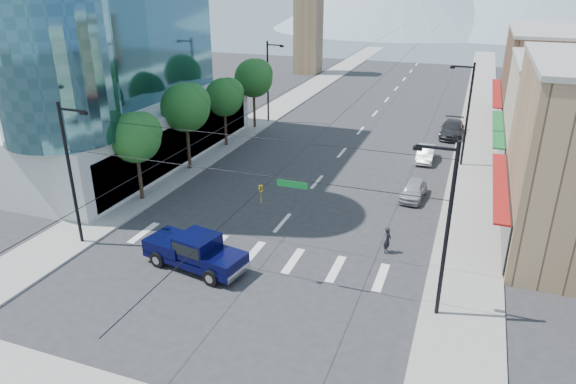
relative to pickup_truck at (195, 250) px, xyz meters
name	(u,v)px	position (x,y,z in m)	size (l,w,h in m)	color
ground	(246,266)	(2.66, 1.08, -1.09)	(160.00, 160.00, 0.00)	#28282B
sidewalk_left	(288,102)	(-9.34, 41.08, -1.02)	(4.00, 120.00, 0.15)	gray
sidewalk_right	(479,118)	(14.66, 41.08, -1.02)	(4.00, 120.00, 0.15)	gray
shop_far	(563,80)	(22.66, 41.08, 3.91)	(12.00, 18.00, 10.00)	brown
clock_tower	(309,8)	(-13.84, 63.08, 9.55)	(4.80, 4.80, 20.40)	#8C6B4C
tree_near	(137,136)	(-8.41, 7.18, 3.90)	(3.65, 3.64, 6.71)	black
tree_midnear	(187,106)	(-8.41, 14.18, 4.50)	(4.09, 4.09, 7.52)	black
tree_midfar	(226,96)	(-8.41, 21.18, 3.90)	(3.65, 3.64, 6.71)	black
tree_far	(255,77)	(-8.41, 28.18, 4.50)	(4.09, 4.09, 7.52)	black
signal_rig	(238,200)	(2.85, 0.08, 3.55)	(21.80, 0.20, 9.00)	black
lamp_pole_nw	(269,79)	(-8.01, 31.08, 3.85)	(2.00, 0.25, 9.00)	black
lamp_pole_ne	(466,111)	(13.33, 23.08, 3.85)	(2.00, 0.25, 9.00)	black
pickup_truck	(195,250)	(0.00, 0.00, 0.00)	(6.47, 3.24, 2.10)	black
pedestrian	(387,240)	(10.04, 5.53, -0.26)	(0.61, 0.40, 1.66)	black
parked_car_near	(413,190)	(10.43, 14.43, -0.41)	(1.62, 4.02, 1.37)	#B7B6BB
parked_car_mid	(426,154)	(10.35, 23.44, -0.41)	(1.44, 4.13, 1.36)	white
parked_car_far	(452,129)	(12.06, 32.20, -0.29)	(2.25, 5.53, 1.60)	#28282A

